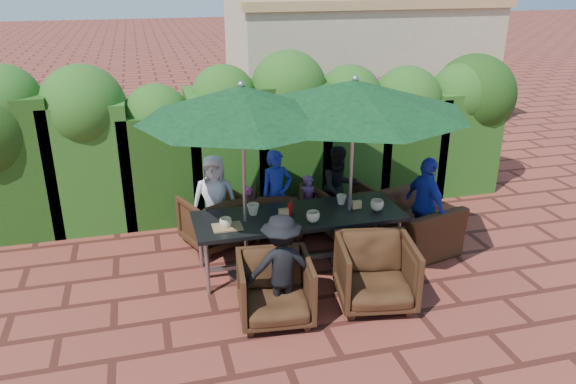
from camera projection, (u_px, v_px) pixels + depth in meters
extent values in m
plane|color=brown|center=(297.00, 276.00, 7.10)|extent=(80.00, 80.00, 0.00)
cube|color=black|center=(299.00, 216.00, 7.04)|extent=(2.63, 0.90, 0.05)
cube|color=gray|center=(299.00, 259.00, 7.26)|extent=(2.43, 0.05, 0.05)
cylinder|color=gray|center=(207.00, 268.00, 6.57)|extent=(0.05, 0.05, 0.70)
cylinder|color=gray|center=(200.00, 242.00, 7.20)|extent=(0.05, 0.05, 0.70)
cylinder|color=gray|center=(398.00, 244.00, 7.15)|extent=(0.05, 0.05, 0.70)
cylinder|color=gray|center=(376.00, 222.00, 7.78)|extent=(0.05, 0.05, 0.70)
cylinder|color=gray|center=(247.00, 274.00, 7.12)|extent=(0.44, 0.44, 0.03)
cylinder|color=gray|center=(244.00, 187.00, 6.68)|extent=(0.04, 0.04, 2.40)
cone|color=black|center=(242.00, 102.00, 6.30)|extent=(2.41, 2.41, 0.38)
sphere|color=gray|center=(241.00, 85.00, 6.22)|extent=(0.08, 0.08, 0.08)
cylinder|color=gray|center=(347.00, 260.00, 7.44)|extent=(0.44, 0.44, 0.03)
cylinder|color=gray|center=(351.00, 177.00, 7.00)|extent=(0.04, 0.04, 2.40)
cone|color=black|center=(354.00, 96.00, 6.62)|extent=(2.76, 2.76, 0.38)
sphere|color=gray|center=(355.00, 79.00, 6.54)|extent=(0.08, 0.08, 0.08)
imported|color=black|center=(214.00, 218.00, 7.78)|extent=(0.99, 0.97, 0.80)
imported|color=black|center=(278.00, 209.00, 8.12)|extent=(0.88, 0.85, 0.75)
imported|color=black|center=(345.00, 207.00, 8.15)|extent=(0.87, 0.83, 0.77)
imported|color=black|center=(275.00, 286.00, 6.10)|extent=(0.86, 0.82, 0.81)
imported|color=black|center=(376.00, 270.00, 6.37)|extent=(0.97, 0.92, 0.87)
imported|color=black|center=(413.00, 217.00, 7.63)|extent=(0.95, 1.23, 0.96)
imported|color=silver|center=(215.00, 199.00, 7.78)|extent=(0.71, 0.53, 1.28)
imported|color=#2132B3|center=(277.00, 194.00, 7.93)|extent=(0.53, 0.46, 1.29)
imported|color=black|center=(339.00, 188.00, 8.19)|extent=(0.65, 0.45, 1.26)
imported|color=black|center=(282.00, 267.00, 6.10)|extent=(0.79, 0.41, 1.21)
imported|color=#2132B3|center=(425.00, 206.00, 7.48)|extent=(0.51, 0.84, 1.34)
imported|color=#F054B2|center=(249.00, 212.00, 7.98)|extent=(0.29, 0.24, 0.78)
imported|color=#844CA5|center=(309.00, 203.00, 8.20)|extent=(0.34, 0.29, 0.84)
imported|color=green|center=(310.00, 115.00, 10.92)|extent=(1.81, 0.73, 1.91)
imported|color=#F054B2|center=(371.00, 117.00, 11.39)|extent=(0.91, 0.79, 1.62)
imported|color=gray|center=(405.00, 114.00, 11.61)|extent=(1.03, 1.10, 1.62)
imported|color=beige|center=(226.00, 223.00, 6.66)|extent=(0.15, 0.15, 0.12)
imported|color=beige|center=(253.00, 209.00, 7.00)|extent=(0.15, 0.15, 0.15)
imported|color=beige|center=(313.00, 217.00, 6.81)|extent=(0.17, 0.17, 0.13)
imported|color=beige|center=(341.00, 200.00, 7.31)|extent=(0.13, 0.13, 0.13)
imported|color=beige|center=(377.00, 205.00, 7.13)|extent=(0.17, 0.17, 0.14)
cylinder|color=#B20C0A|center=(290.00, 209.00, 6.98)|extent=(0.04, 0.04, 0.17)
cylinder|color=#4C230C|center=(292.00, 206.00, 7.05)|extent=(0.04, 0.04, 0.17)
cube|color=olive|center=(227.00, 227.00, 6.67)|extent=(0.35, 0.25, 0.02)
cube|color=tan|center=(284.00, 213.00, 6.96)|extent=(0.12, 0.06, 0.10)
cube|color=tan|center=(357.00, 205.00, 7.20)|extent=(0.12, 0.06, 0.10)
cube|color=#17320D|center=(16.00, 165.00, 7.95)|extent=(1.15, 0.95, 2.04)
sphere|color=#17320D|center=(4.00, 101.00, 7.61)|extent=(1.01, 1.01, 1.01)
cube|color=#17320D|center=(91.00, 164.00, 8.21)|extent=(1.15, 0.95, 1.89)
sphere|color=#17320D|center=(83.00, 108.00, 7.90)|extent=(1.21, 1.21, 1.21)
cube|color=#17320D|center=(161.00, 165.00, 8.49)|extent=(1.15, 0.95, 1.68)
sphere|color=#17320D|center=(157.00, 118.00, 8.22)|extent=(1.00, 1.00, 1.00)
cube|color=#17320D|center=(226.00, 152.00, 8.68)|extent=(1.15, 0.95, 1.93)
sphere|color=#17320D|center=(224.00, 97.00, 8.36)|extent=(0.97, 0.97, 0.97)
cube|color=#17320D|center=(288.00, 145.00, 8.91)|extent=(1.15, 0.95, 2.01)
sphere|color=#17320D|center=(289.00, 88.00, 8.57)|extent=(1.16, 1.16, 1.16)
cube|color=#17320D|center=(347.00, 146.00, 9.18)|extent=(1.15, 0.95, 1.81)
sphere|color=#17320D|center=(349.00, 98.00, 8.88)|extent=(1.04, 1.04, 1.04)
cube|color=#17320D|center=(403.00, 145.00, 9.44)|extent=(1.15, 0.95, 1.68)
sphere|color=#17320D|center=(407.00, 102.00, 9.17)|extent=(1.16, 1.16, 1.16)
cube|color=#17320D|center=(456.00, 139.00, 9.67)|extent=(1.15, 0.95, 1.74)
sphere|color=#17320D|center=(462.00, 95.00, 9.38)|extent=(1.07, 1.07, 1.07)
sphere|color=#17320D|center=(474.00, 95.00, 9.56)|extent=(1.40, 1.40, 1.40)
cube|color=beige|center=(358.00, 57.00, 13.61)|extent=(6.00, 3.00, 3.20)
cube|color=tan|center=(386.00, 4.00, 11.83)|extent=(6.20, 0.25, 0.20)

